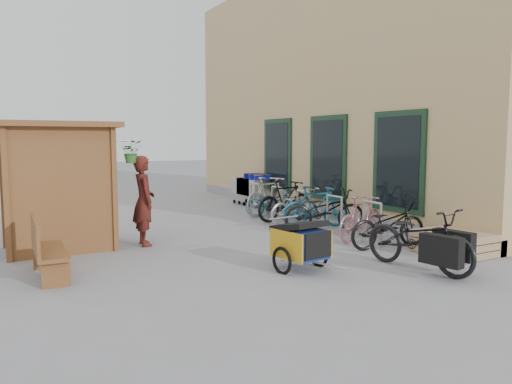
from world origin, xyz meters
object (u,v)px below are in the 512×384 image
bike_0 (388,225)px  bike_5 (285,200)px  child_trailer (301,241)px  bike_4 (297,206)px  bike_3 (316,207)px  bench (45,248)px  shopping_carts (250,186)px  cargo_bike (421,239)px  bike_7 (269,196)px  pallet_stack (454,243)px  bike_2 (325,210)px  person_kiosk (144,201)px  kiosk (53,168)px  bike_6 (273,202)px  bike_1 (361,218)px

bike_0 → bike_5: size_ratio=0.99×
child_trailer → bike_4: (2.41, 3.70, -0.02)m
child_trailer → bike_4: 4.42m
bike_3 → bench: bearing=117.7°
shopping_carts → child_trailer: 7.93m
cargo_bike → bike_4: cargo_bike is taller
bench → cargo_bike: cargo_bike is taller
bike_3 → bike_7: bike_7 is taller
pallet_stack → bike_2: 3.03m
child_trailer → bike_4: bearing=48.8°
person_kiosk → bike_4: size_ratio=1.04×
bike_4 → bike_5: (-0.02, 0.54, 0.08)m
bench → cargo_bike: size_ratio=0.72×
child_trailer → cargo_bike: cargo_bike is taller
child_trailer → bike_7: (2.51, 5.28, 0.07)m
bike_0 → bike_5: bearing=3.7°
person_kiosk → bike_5: 4.21m
shopping_carts → bike_3: bearing=-97.5°
kiosk → bike_0: 6.41m
bench → bike_6: 7.09m
bike_1 → bike_2: 1.17m
child_trailer → person_kiosk: size_ratio=0.82×
bench → bike_5: bike_5 is taller
person_kiosk → bike_2: (3.98, -0.57, -0.39)m
bench → bike_3: (6.11, 1.57, 0.03)m
pallet_stack → child_trailer: size_ratio=0.83×
bike_2 → bike_6: size_ratio=1.23×
kiosk → bench: 2.29m
shopping_carts → bike_7: 2.11m
shopping_carts → cargo_bike: bearing=-99.6°
kiosk → bench: size_ratio=1.70×
bike_1 → bike_2: bike_2 is taller
bike_1 → bike_5: bearing=-17.3°
bike_2 → bike_7: (0.17, 2.79, 0.05)m
person_kiosk → bike_3: 4.14m
bike_3 → bike_5: bearing=17.5°
bike_2 → pallet_stack: bearing=-149.2°
pallet_stack → bike_6: (-0.54, 5.45, 0.19)m
bench → bike_5: size_ratio=0.84×
shopping_carts → bike_7: size_ratio=0.90×
bench → bike_7: bearing=34.0°
pallet_stack → bike_7: bearing=95.3°
person_kiosk → bike_0: 4.77m
shopping_carts → bike_2: 4.88m
bike_2 → bike_5: bearing=15.6°
kiosk → bike_5: bearing=8.2°
bench → bike_0: size_ratio=0.85×
kiosk → bike_0: kiosk is taller
shopping_carts → bike_3: 4.33m
child_trailer → person_kiosk: (-1.63, 3.06, 0.42)m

